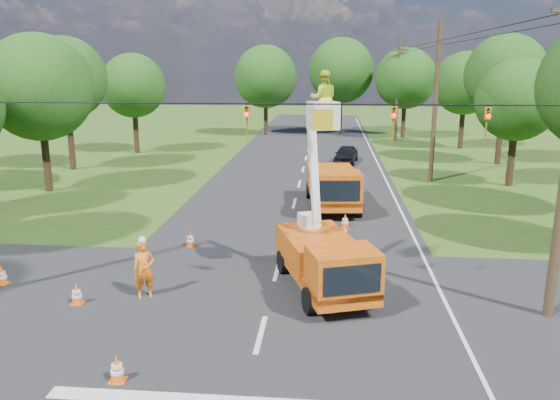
# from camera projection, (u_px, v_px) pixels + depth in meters

# --- Properties ---
(ground) EXTENTS (140.00, 140.00, 0.00)m
(ground) POSITION_uv_depth(u_px,v_px,m) (299.00, 185.00, 34.64)
(ground) COLOR #2D5118
(ground) RESTS_ON ground
(road_main) EXTENTS (12.00, 100.00, 0.06)m
(road_main) POSITION_uv_depth(u_px,v_px,m) (299.00, 185.00, 34.64)
(road_main) COLOR black
(road_main) RESTS_ON ground
(road_cross) EXTENTS (56.00, 10.00, 0.07)m
(road_cross) POSITION_uv_depth(u_px,v_px,m) (268.00, 305.00, 17.23)
(road_cross) COLOR black
(road_cross) RESTS_ON ground
(edge_line) EXTENTS (0.12, 90.00, 0.02)m
(edge_line) POSITION_uv_depth(u_px,v_px,m) (389.00, 186.00, 34.15)
(edge_line) COLOR silver
(edge_line) RESTS_ON ground
(bucket_truck) EXTENTS (3.64, 5.86, 7.24)m
(bucket_truck) POSITION_uv_depth(u_px,v_px,m) (325.00, 246.00, 18.01)
(bucket_truck) COLOR orange
(bucket_truck) RESTS_ON ground
(second_truck) EXTENTS (2.97, 6.46, 2.34)m
(second_truck) POSITION_uv_depth(u_px,v_px,m) (333.00, 186.00, 28.62)
(second_truck) COLOR orange
(second_truck) RESTS_ON ground
(ground_worker) EXTENTS (0.84, 0.74, 1.94)m
(ground_worker) POSITION_uv_depth(u_px,v_px,m) (144.00, 269.00, 17.61)
(ground_worker) COLOR orange
(ground_worker) RESTS_ON ground
(distant_car) EXTENTS (2.18, 4.13, 1.34)m
(distant_car) POSITION_uv_depth(u_px,v_px,m) (346.00, 154.00, 42.15)
(distant_car) COLOR black
(distant_car) RESTS_ON ground
(traffic_cone_0) EXTENTS (0.38, 0.38, 0.71)m
(traffic_cone_0) POSITION_uv_depth(u_px,v_px,m) (117.00, 369.00, 12.98)
(traffic_cone_0) COLOR #E9550C
(traffic_cone_0) RESTS_ON ground
(traffic_cone_2) EXTENTS (0.38, 0.38, 0.71)m
(traffic_cone_2) POSITION_uv_depth(u_px,v_px,m) (344.00, 233.00, 23.46)
(traffic_cone_2) COLOR #E9550C
(traffic_cone_2) RESTS_ON ground
(traffic_cone_3) EXTENTS (0.38, 0.38, 0.71)m
(traffic_cone_3) POSITION_uv_depth(u_px,v_px,m) (345.00, 221.00, 25.27)
(traffic_cone_3) COLOR #E9550C
(traffic_cone_3) RESTS_ON ground
(traffic_cone_4) EXTENTS (0.38, 0.38, 0.71)m
(traffic_cone_4) POSITION_uv_depth(u_px,v_px,m) (77.00, 294.00, 17.22)
(traffic_cone_4) COLOR #E9550C
(traffic_cone_4) RESTS_ON ground
(traffic_cone_5) EXTENTS (0.38, 0.38, 0.71)m
(traffic_cone_5) POSITION_uv_depth(u_px,v_px,m) (2.00, 275.00, 18.77)
(traffic_cone_5) COLOR #E9550C
(traffic_cone_5) RESTS_ON ground
(traffic_cone_7) EXTENTS (0.38, 0.38, 0.71)m
(traffic_cone_7) POSITION_uv_depth(u_px,v_px,m) (354.00, 188.00, 31.99)
(traffic_cone_7) COLOR #E9550C
(traffic_cone_7) RESTS_ON ground
(traffic_cone_8) EXTENTS (0.38, 0.38, 0.71)m
(traffic_cone_8) POSITION_uv_depth(u_px,v_px,m) (190.00, 239.00, 22.69)
(traffic_cone_8) COLOR #E9550C
(traffic_cone_8) RESTS_ON ground
(pole_right_mid) EXTENTS (1.80, 0.30, 10.00)m
(pole_right_mid) POSITION_uv_depth(u_px,v_px,m) (435.00, 102.00, 34.61)
(pole_right_mid) COLOR #4C3823
(pole_right_mid) RESTS_ON ground
(pole_right_far) EXTENTS (1.80, 0.30, 10.00)m
(pole_right_far) POSITION_uv_depth(u_px,v_px,m) (398.00, 89.00, 53.95)
(pole_right_far) COLOR #4C3823
(pole_right_far) RESTS_ON ground
(signal_span) EXTENTS (18.00, 0.29, 1.07)m
(signal_span) POSITION_uv_depth(u_px,v_px,m) (344.00, 119.00, 15.62)
(signal_span) COLOR black
(signal_span) RESTS_ON ground
(tree_left_d) EXTENTS (6.20, 6.20, 9.24)m
(tree_left_d) POSITION_uv_depth(u_px,v_px,m) (39.00, 88.00, 31.55)
(tree_left_d) COLOR #382616
(tree_left_d) RESTS_ON ground
(tree_left_e) EXTENTS (5.80, 5.80, 9.41)m
(tree_left_e) POSITION_uv_depth(u_px,v_px,m) (65.00, 78.00, 38.39)
(tree_left_e) COLOR #382616
(tree_left_e) RESTS_ON ground
(tree_left_f) EXTENTS (5.40, 5.40, 8.40)m
(tree_left_f) POSITION_uv_depth(u_px,v_px,m) (133.00, 86.00, 46.14)
(tree_left_f) COLOR #382616
(tree_left_f) RESTS_ON ground
(tree_right_c) EXTENTS (5.00, 5.00, 7.83)m
(tree_right_c) POSITION_uv_depth(u_px,v_px,m) (517.00, 100.00, 33.19)
(tree_right_c) COLOR #382616
(tree_right_c) RESTS_ON ground
(tree_right_d) EXTENTS (6.00, 6.00, 9.70)m
(tree_right_d) POSITION_uv_depth(u_px,v_px,m) (506.00, 75.00, 40.46)
(tree_right_d) COLOR #382616
(tree_right_d) RESTS_ON ground
(tree_right_e) EXTENTS (5.60, 5.60, 8.63)m
(tree_right_e) POSITION_uv_depth(u_px,v_px,m) (465.00, 83.00, 48.49)
(tree_right_e) COLOR #382616
(tree_right_e) RESTS_ON ground
(tree_far_a) EXTENTS (6.60, 6.60, 9.50)m
(tree_far_a) POSITION_uv_depth(u_px,v_px,m) (266.00, 77.00, 57.75)
(tree_far_a) COLOR #382616
(tree_far_a) RESTS_ON ground
(tree_far_b) EXTENTS (7.00, 7.00, 10.32)m
(tree_far_b) POSITION_uv_depth(u_px,v_px,m) (341.00, 71.00, 58.85)
(tree_far_b) COLOR #382616
(tree_far_b) RESTS_ON ground
(tree_far_c) EXTENTS (6.20, 6.20, 9.18)m
(tree_far_c) POSITION_uv_depth(u_px,v_px,m) (406.00, 78.00, 55.56)
(tree_far_c) COLOR #382616
(tree_far_c) RESTS_ON ground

